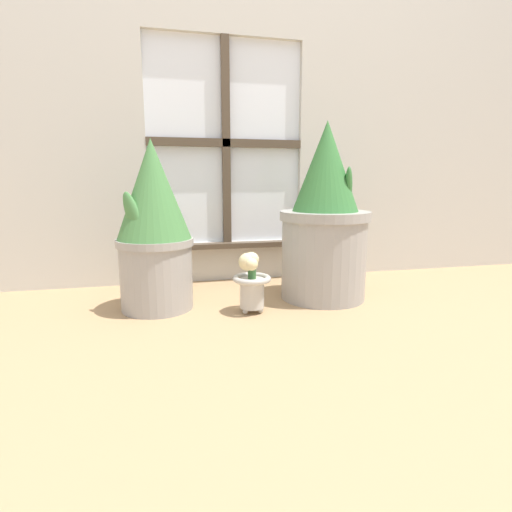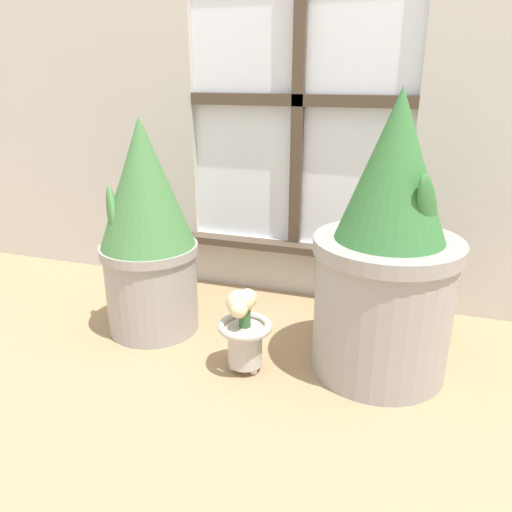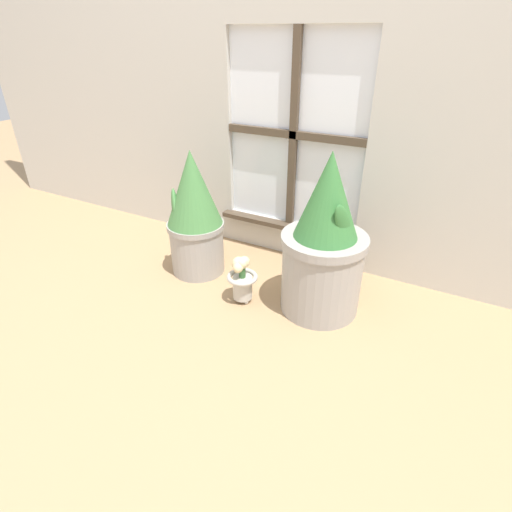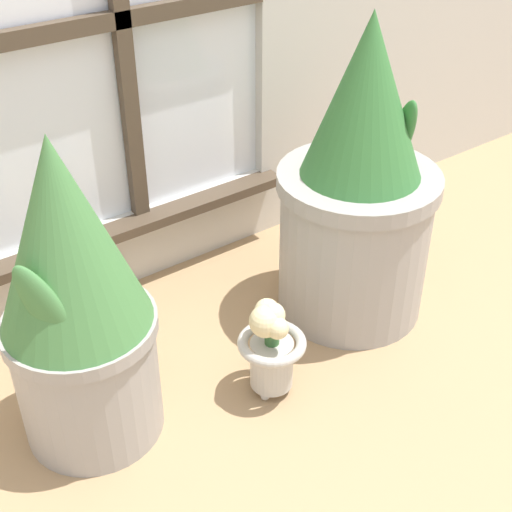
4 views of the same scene
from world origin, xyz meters
name	(u,v)px [view 3 (image 3 of 4)]	position (x,y,z in m)	size (l,w,h in m)	color
ground_plane	(230,312)	(0.00, 0.00, 0.00)	(10.00, 10.00, 0.00)	tan
potted_plant_left	(195,215)	(-0.33, 0.23, 0.30)	(0.28, 0.28, 0.61)	#9E9993
potted_plant_right	(324,246)	(0.33, 0.22, 0.30)	(0.35, 0.35, 0.69)	#9E9993
flower_vase	(242,277)	(0.00, 0.10, 0.12)	(0.14, 0.14, 0.22)	#BCB7AD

